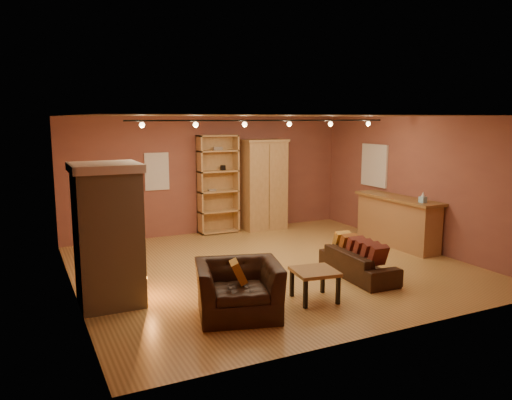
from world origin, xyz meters
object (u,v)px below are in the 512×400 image
bookcase (217,183)px  bar_counter (397,221)px  coffee_table (315,274)px  fireplace (109,235)px  loveseat (358,258)px  armoire (264,184)px  armchair (238,280)px

bookcase → bar_counter: 4.27m
coffee_table → bookcase: bearing=85.9°
fireplace → bar_counter: size_ratio=0.94×
fireplace → bar_counter: fireplace is taller
loveseat → coffee_table: bearing=118.7°
loveseat → armoire: bearing=-0.5°
fireplace → armchair: bearing=-39.3°
bar_counter → loveseat: 2.55m
fireplace → bar_counter: 6.32m
bar_counter → loveseat: size_ratio=1.35×
bookcase → armchair: size_ratio=1.78×
loveseat → coffee_table: (-1.31, -0.63, 0.06)m
fireplace → armoire: armoire is taller
coffee_table → loveseat: bearing=25.9°
bookcase → loveseat: (0.95, -4.32, -0.86)m
fireplace → bookcase: bookcase is taller
fireplace → armoire: 5.64m
loveseat → bookcase: bearing=15.2°
armchair → coffee_table: armchair is taller
bookcase → armchair: 5.29m
coffee_table → armoire: bearing=72.1°
bookcase → coffee_table: 5.03m
bar_counter → coffee_table: bar_counter is taller
bookcase → coffee_table: (-0.36, -4.95, -0.79)m
coffee_table → armchair: bearing=-178.5°
armoire → bar_counter: bearing=-55.6°
fireplace → bookcase: size_ratio=0.90×
coffee_table → bar_counter: bearing=31.0°
loveseat → armchair: 2.68m
loveseat → armchair: (-2.59, -0.67, 0.16)m
fireplace → armoire: (4.37, 3.56, 0.07)m
armoire → loveseat: size_ratio=1.35×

